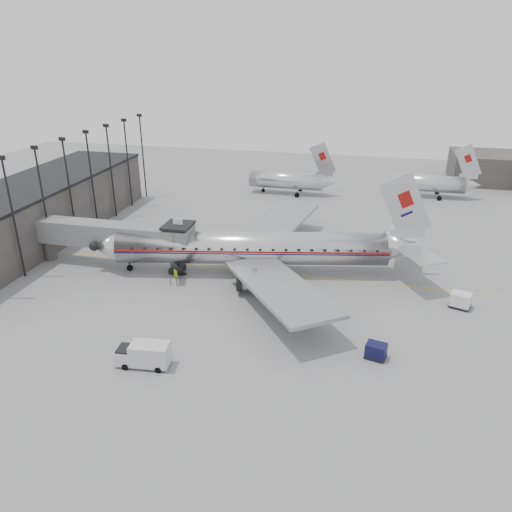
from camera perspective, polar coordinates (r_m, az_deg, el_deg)
The scene contains 12 objects.
ground at distance 58.97m, azimuth -1.78°, elevation -4.13°, with size 160.00×160.00×0.00m, color slate.
terminal at distance 80.45m, azimuth -24.03°, elevation 4.54°, with size 12.00×46.00×8.00m, color #3C3936.
apron_line at distance 63.61m, azimuth 2.21°, elevation -1.98°, with size 0.15×60.00×0.01m, color gold.
jet_bridge at distance 66.22m, azimuth -15.08°, elevation 2.17°, with size 21.00×6.20×7.10m.
floodlight_masts at distance 77.99m, azimuth -19.40°, elevation 8.06°, with size 0.90×42.25×15.25m.
distant_aircraft_near at distance 96.92m, azimuth 3.58°, elevation 8.70°, with size 16.39×3.20×10.26m.
distant_aircraft_mid at distance 100.10m, azimuth 18.96°, elevation 7.96°, with size 16.39×3.20×10.26m.
airliner at distance 62.49m, azimuth 0.27°, elevation 0.92°, with size 41.73×38.29×13.34m.
service_van at distance 47.00m, azimuth -12.75°, elevation -10.90°, with size 5.06×2.32×2.31m.
baggage_cart_navy at distance 48.39m, azimuth 13.55°, elevation -10.47°, with size 2.21×1.88×1.51m.
baggage_cart_white at distance 59.72m, azimuth 22.34°, elevation -4.67°, with size 2.63×2.31×1.73m.
ramp_worker at distance 62.53m, azimuth -9.15°, elevation -1.94°, with size 0.58×0.38×1.60m, color #A1C417.
Camera 1 is at (13.69, -50.48, 27.24)m, focal length 35.00 mm.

